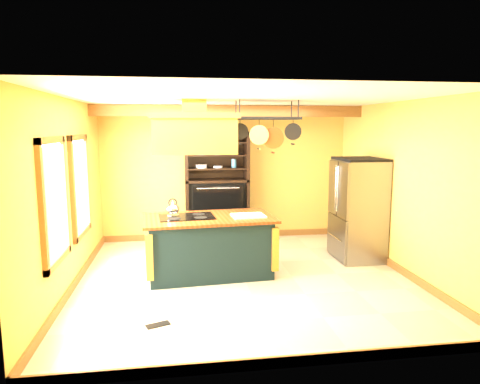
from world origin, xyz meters
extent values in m
plane|color=beige|center=(0.00, 0.00, 0.00)|extent=(5.00, 5.00, 0.00)
plane|color=white|center=(0.00, 0.00, 2.70)|extent=(5.00, 5.00, 0.00)
cube|color=#DAA650|center=(0.00, 2.50, 1.35)|extent=(5.00, 0.02, 2.70)
cube|color=#DAA650|center=(0.00, -2.50, 1.35)|extent=(5.00, 0.02, 2.70)
cube|color=#DAA650|center=(-2.50, 0.00, 1.35)|extent=(0.02, 5.00, 2.70)
cube|color=#DAA650|center=(2.50, 0.00, 1.35)|extent=(0.02, 5.00, 2.70)
cube|color=olive|center=(0.00, 1.70, 2.59)|extent=(5.00, 0.15, 0.20)
cube|color=olive|center=(-2.47, -0.80, 1.40)|extent=(0.06, 1.06, 1.56)
cube|color=white|center=(-2.44, -0.80, 1.40)|extent=(0.02, 0.85, 1.34)
cube|color=olive|center=(-2.47, 0.60, 1.40)|extent=(0.06, 1.06, 1.56)
cube|color=white|center=(-2.44, 0.60, 1.40)|extent=(0.02, 0.85, 1.34)
cube|color=black|center=(-0.52, 0.29, 0.44)|extent=(1.92, 1.14, 0.88)
cube|color=brown|center=(-0.52, 0.29, 0.90)|extent=(2.08, 1.27, 0.04)
cube|color=black|center=(-0.86, 0.32, 0.93)|extent=(0.88, 0.64, 0.01)
ellipsoid|color=silver|center=(-1.07, 0.44, 1.03)|extent=(0.20, 0.20, 0.16)
cube|color=white|center=(0.10, 0.25, 0.93)|extent=(0.53, 0.43, 0.02)
cube|color=#B58F2D|center=(-0.72, 0.29, 2.16)|extent=(1.23, 0.66, 0.52)
cube|color=olive|center=(-0.72, 0.29, 2.46)|extent=(1.31, 0.74, 0.08)
cube|color=#B58F2D|center=(-0.72, 0.29, 2.56)|extent=(0.35, 0.35, 0.28)
cube|color=black|center=(0.38, 0.29, 2.43)|extent=(0.98, 0.49, 0.04)
cylinder|color=black|center=(-0.06, 0.09, 2.56)|extent=(0.02, 0.02, 0.27)
cylinder|color=black|center=(0.82, 0.49, 2.56)|extent=(0.02, 0.02, 0.27)
cylinder|color=black|center=(-0.01, 0.39, 2.23)|extent=(0.26, 0.04, 0.26)
cylinder|color=silver|center=(0.25, 0.19, 2.18)|extent=(0.30, 0.04, 0.30)
cylinder|color=#BA4C2E|center=(0.51, 0.39, 2.13)|extent=(0.33, 0.04, 0.33)
cylinder|color=black|center=(0.78, 0.19, 2.23)|extent=(0.26, 0.04, 0.26)
cube|color=gray|center=(2.12, 0.73, 0.87)|extent=(0.72, 0.89, 1.74)
cube|color=gray|center=(1.74, 0.51, 1.25)|extent=(0.03, 0.43, 0.94)
cube|color=gray|center=(1.74, 0.95, 1.25)|extent=(0.03, 0.43, 0.94)
cube|color=gray|center=(1.74, 0.73, 0.40)|extent=(0.03, 0.85, 0.73)
cube|color=black|center=(2.12, 0.73, 0.03)|extent=(0.69, 0.84, 0.06)
cube|color=black|center=(-0.21, 2.45, 1.11)|extent=(1.25, 0.06, 2.21)
cube|color=black|center=(-0.81, 2.22, 1.11)|extent=(0.06, 0.53, 2.21)
cube|color=black|center=(0.38, 2.22, 1.11)|extent=(0.06, 0.53, 2.21)
cube|color=black|center=(-0.21, 2.22, 1.25)|extent=(1.25, 0.53, 0.05)
cube|color=black|center=(-0.21, 2.25, 0.66)|extent=(1.13, 0.43, 1.19)
cube|color=black|center=(-0.21, 1.93, 0.91)|extent=(0.98, 0.04, 0.53)
cube|color=black|center=(-0.21, 1.93, 0.38)|extent=(0.98, 0.04, 0.48)
cube|color=black|center=(-0.21, 2.22, 1.49)|extent=(1.13, 0.47, 0.02)
cube|color=black|center=(-0.21, 2.22, 1.75)|extent=(1.13, 0.47, 0.02)
cube|color=black|center=(-0.21, 2.22, 2.00)|extent=(1.13, 0.47, 0.03)
cylinder|color=white|center=(-0.52, 2.17, 1.54)|extent=(0.22, 0.22, 0.07)
cylinder|color=teal|center=(0.12, 2.17, 1.85)|extent=(0.10, 0.10, 0.17)
cube|color=black|center=(-1.24, -1.40, 0.01)|extent=(0.30, 0.21, 0.01)
camera|label=1|loc=(-0.97, -6.20, 2.29)|focal=32.00mm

